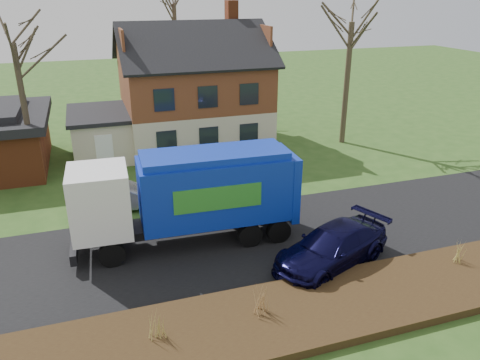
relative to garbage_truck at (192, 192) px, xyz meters
name	(u,v)px	position (x,y,z in m)	size (l,w,h in m)	color
ground	(226,244)	(1.25, -0.64, -2.26)	(120.00, 120.00, 0.00)	#294B19
road	(226,243)	(1.25, -0.64, -2.25)	(80.00, 7.00, 0.02)	black
mulch_verge	(274,319)	(1.25, -5.94, -2.11)	(80.00, 3.50, 0.30)	black
main_house	(186,86)	(2.74, 13.27, 1.77)	(12.95, 8.95, 9.26)	#C3B49D
garbage_truck	(192,192)	(0.00, 0.00, 0.00)	(9.25, 2.82, 3.92)	black
silver_sedan	(122,196)	(-2.55, 4.23, -1.60)	(1.40, 4.03, 1.33)	#B1B3B9
navy_wagon	(332,247)	(4.66, -3.42, -1.51)	(2.11, 5.20, 1.51)	black
tree_front_west	(9,20)	(-6.74, 9.23, 6.27)	(3.49, 3.49, 10.36)	#403526
tree_front_east	(354,0)	(13.04, 10.37, 7.04)	(4.12, 4.12, 11.44)	#463A2A
grass_clump_west	(158,326)	(-2.41, -5.83, -1.52)	(0.33, 0.27, 0.88)	#AB9A4B
grass_clump_mid	(261,300)	(0.85, -5.74, -1.42)	(0.39, 0.32, 1.09)	#A57B48
grass_clump_east	(458,252)	(9.02, -5.22, -1.54)	(0.34, 0.28, 0.85)	tan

